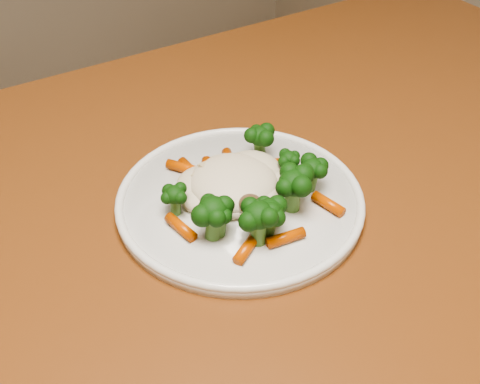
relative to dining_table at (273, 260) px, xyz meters
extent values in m
cube|color=brown|center=(0.00, 0.00, 0.07)|extent=(1.30, 0.87, 0.04)
cube|color=brown|center=(0.59, 0.37, -0.30)|extent=(0.06, 0.06, 0.71)
cylinder|color=white|center=(-0.04, 0.02, 0.10)|extent=(0.28, 0.28, 0.01)
ellipsoid|color=beige|center=(-0.04, 0.03, 0.12)|extent=(0.12, 0.11, 0.05)
ellipsoid|color=black|center=(-0.08, -0.02, 0.12)|extent=(0.05, 0.05, 0.04)
ellipsoid|color=black|center=(-0.04, -0.05, 0.12)|extent=(0.05, 0.05, 0.04)
ellipsoid|color=black|center=(0.00, -0.03, 0.13)|extent=(0.05, 0.05, 0.05)
ellipsoid|color=black|center=(0.04, -0.01, 0.12)|extent=(0.04, 0.04, 0.04)
ellipsoid|color=black|center=(0.04, 0.03, 0.12)|extent=(0.03, 0.03, 0.03)
ellipsoid|color=black|center=(0.03, 0.07, 0.12)|extent=(0.04, 0.04, 0.04)
ellipsoid|color=black|center=(-0.11, 0.04, 0.12)|extent=(0.04, 0.04, 0.03)
ellipsoid|color=black|center=(-0.09, -0.02, 0.12)|extent=(0.05, 0.05, 0.05)
ellipsoid|color=black|center=(-0.06, -0.05, 0.12)|extent=(0.05, 0.05, 0.05)
cylinder|color=#D15004|center=(-0.06, 0.09, 0.11)|extent=(0.04, 0.05, 0.01)
cylinder|color=#D15004|center=(-0.01, 0.08, 0.11)|extent=(0.03, 0.05, 0.01)
cylinder|color=#D15004|center=(0.02, 0.05, 0.11)|extent=(0.04, 0.03, 0.01)
cylinder|color=#D15004|center=(-0.12, 0.01, 0.11)|extent=(0.02, 0.04, 0.01)
cylinder|color=#D15004|center=(-0.07, -0.06, 0.11)|extent=(0.05, 0.03, 0.01)
cylinder|color=#D15004|center=(-0.03, -0.07, 0.11)|extent=(0.04, 0.02, 0.01)
cylinder|color=#D15004|center=(0.04, -0.05, 0.11)|extent=(0.02, 0.04, 0.01)
cylinder|color=#D15004|center=(-0.02, 0.04, 0.12)|extent=(0.02, 0.05, 0.01)
cylinder|color=#D15004|center=(-0.06, 0.06, 0.12)|extent=(0.03, 0.04, 0.01)
cylinder|color=#D15004|center=(-0.06, 0.08, 0.11)|extent=(0.01, 0.06, 0.01)
ellipsoid|color=brown|center=(-0.03, 0.03, 0.12)|extent=(0.03, 0.03, 0.02)
ellipsoid|color=brown|center=(-0.01, 0.02, 0.12)|extent=(0.02, 0.02, 0.01)
ellipsoid|color=brown|center=(-0.05, 0.02, 0.12)|extent=(0.02, 0.02, 0.01)
ellipsoid|color=brown|center=(-0.04, -0.01, 0.12)|extent=(0.02, 0.02, 0.02)
cube|color=tan|center=(-0.05, 0.07, 0.12)|extent=(0.02, 0.02, 0.01)
cube|color=tan|center=(-0.02, 0.06, 0.12)|extent=(0.03, 0.02, 0.01)
cube|color=tan|center=(-0.06, 0.06, 0.12)|extent=(0.02, 0.02, 0.01)
cube|color=tan|center=(-0.05, 0.06, 0.12)|extent=(0.03, 0.02, 0.01)
camera|label=1|loc=(-0.31, -0.42, 0.53)|focal=45.00mm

